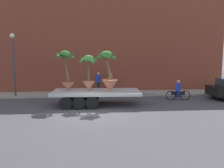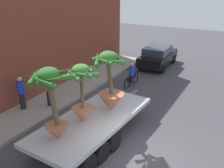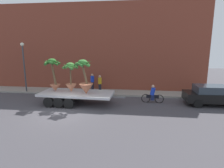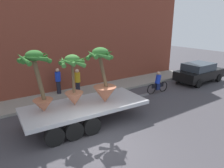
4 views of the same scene
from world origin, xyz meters
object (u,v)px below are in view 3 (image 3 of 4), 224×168
object	(u,v)px
pedestrian_near_gate	(100,83)
street_lamp	(24,61)
potted_palm_rear	(71,78)
parked_car	(212,95)
potted_palm_front	(85,80)
flatbed_trailer	(74,95)
pedestrian_far_left	(92,82)
cyclist	(153,95)
potted_palm_middle	(53,74)

from	to	relation	value
pedestrian_near_gate	street_lamp	size ratio (longest dim) A/B	0.35
pedestrian_near_gate	potted_palm_rear	bearing A→B (deg)	-116.87
parked_car	street_lamp	size ratio (longest dim) A/B	0.91
potted_palm_front	pedestrian_near_gate	bearing A→B (deg)	83.96
potted_palm_front	street_lamp	size ratio (longest dim) A/B	0.55
parked_car	street_lamp	distance (m)	17.34
flatbed_trailer	pedestrian_near_gate	world-z (taller)	pedestrian_near_gate
pedestrian_far_left	potted_palm_front	bearing A→B (deg)	-83.31
pedestrian_near_gate	street_lamp	bearing A→B (deg)	-176.72
potted_palm_rear	potted_palm_front	size ratio (longest dim) A/B	0.89
cyclist	pedestrian_far_left	xyz separation A→B (m)	(-5.86, 3.25, 0.37)
potted_palm_rear	potted_palm_front	world-z (taller)	potted_palm_front
potted_palm_front	pedestrian_near_gate	distance (m)	4.00
potted_palm_rear	cyclist	bearing A→B (deg)	9.00
pedestrian_far_left	street_lamp	xyz separation A→B (m)	(-6.55, -1.34, 2.19)
potted_palm_rear	street_lamp	world-z (taller)	street_lamp
parked_car	potted_palm_front	bearing A→B (deg)	-171.57
flatbed_trailer	cyclist	distance (m)	6.47
potted_palm_middle	street_lamp	xyz separation A→B (m)	(-4.32, 2.86, 0.82)
pedestrian_far_left	potted_palm_middle	bearing A→B (deg)	-118.03
potted_palm_front	pedestrian_near_gate	size ratio (longest dim) A/B	1.56
potted_palm_middle	pedestrian_far_left	size ratio (longest dim) A/B	1.57
street_lamp	parked_car	bearing A→B (deg)	-6.50
pedestrian_near_gate	cyclist	bearing A→B (deg)	-25.60
potted_palm_rear	cyclist	xyz separation A→B (m)	(6.62, 1.05, -1.47)
parked_car	potted_palm_middle	bearing A→B (deg)	-175.91
flatbed_trailer	parked_car	world-z (taller)	parked_car
potted_palm_rear	potted_palm_middle	world-z (taller)	potted_palm_middle
flatbed_trailer	pedestrian_near_gate	size ratio (longest dim) A/B	4.03
potted_palm_rear	potted_palm_middle	xyz separation A→B (m)	(-1.48, 0.11, 0.27)
potted_palm_middle	cyclist	xyz separation A→B (m)	(8.10, 0.94, -1.74)
potted_palm_middle	street_lamp	world-z (taller)	street_lamp
flatbed_trailer	pedestrian_far_left	size ratio (longest dim) A/B	4.03
potted_palm_front	street_lamp	bearing A→B (deg)	154.31
cyclist	pedestrian_far_left	world-z (taller)	pedestrian_far_left
parked_car	pedestrian_far_left	bearing A→B (deg)	162.66
street_lamp	potted_palm_front	bearing A→B (deg)	-25.69
potted_palm_front	parked_car	xyz separation A→B (m)	(9.96, 1.48, -1.21)
pedestrian_far_left	street_lamp	size ratio (longest dim) A/B	0.35
parked_car	pedestrian_near_gate	distance (m)	9.84
parked_car	pedestrian_near_gate	bearing A→B (deg)	166.04
potted_palm_front	street_lamp	world-z (taller)	street_lamp
potted_palm_middle	street_lamp	bearing A→B (deg)	146.52
potted_palm_front	parked_car	size ratio (longest dim) A/B	0.61
potted_palm_middle	potted_palm_rear	bearing A→B (deg)	-4.18
potted_palm_rear	parked_car	world-z (taller)	potted_palm_rear
pedestrian_near_gate	pedestrian_far_left	distance (m)	1.33
pedestrian_near_gate	pedestrian_far_left	xyz separation A→B (m)	(-0.97, 0.91, 0.00)
pedestrian_near_gate	potted_palm_front	bearing A→B (deg)	-96.04
potted_palm_front	parked_car	world-z (taller)	potted_palm_front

